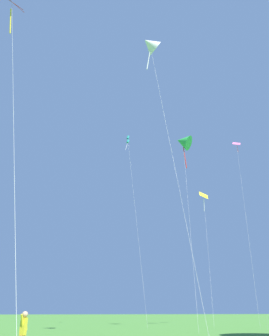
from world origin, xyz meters
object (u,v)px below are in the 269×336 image
(kite_pink_low, at_px, (238,156))
(kite_red_high, at_px, (12,10))
(kite_yellow_diamond, at_px, (204,201))
(kite_white_distant, at_px, (150,45))
(kite_green_small, at_px, (183,142))
(kite_teal_box, at_px, (128,142))
(person_with_spool, at_px, (23,330))

(kite_pink_low, bearing_deg, kite_red_high, -142.98)
(kite_yellow_diamond, bearing_deg, kite_white_distant, -124.08)
(kite_white_distant, height_order, kite_green_small, kite_white_distant)
(kite_teal_box, bearing_deg, kite_red_high, -117.43)
(kite_white_distant, bearing_deg, kite_yellow_diamond, 55.92)
(kite_pink_low, xyz_separation_m, person_with_spool, (-24.10, -24.54, -20.60))
(kite_teal_box, xyz_separation_m, kite_yellow_diamond, (10.40, -0.99, -8.39))
(kite_white_distant, relative_size, person_with_spool, 15.95)
(person_with_spool, bearing_deg, kite_white_distant, 50.92)
(kite_teal_box, height_order, kite_yellow_diamond, kite_teal_box)
(kite_yellow_diamond, distance_m, person_with_spool, 36.24)
(kite_pink_low, distance_m, kite_yellow_diamond, 8.03)
(kite_pink_low, relative_size, person_with_spool, 15.21)
(kite_red_high, xyz_separation_m, kite_yellow_diamond, (22.94, 23.16, -4.70))
(kite_yellow_diamond, bearing_deg, person_with_spool, -125.89)
(kite_white_distant, height_order, kite_yellow_diamond, kite_white_distant)
(kite_red_high, distance_m, kite_teal_box, 27.46)
(kite_white_distant, bearing_deg, kite_green_small, 59.44)
(kite_pink_low, distance_m, kite_white_distant, 22.62)
(kite_teal_box, relative_size, kite_yellow_diamond, 1.47)
(kite_white_distant, xyz_separation_m, kite_green_small, (7.62, 12.90, -2.77))
(kite_green_small, xyz_separation_m, kite_teal_box, (-6.12, 5.67, 2.16))
(kite_white_distant, bearing_deg, person_with_spool, -129.08)
(kite_yellow_diamond, bearing_deg, kite_pink_low, -27.29)
(kite_green_small, height_order, kite_red_high, kite_green_small)
(kite_red_high, bearing_deg, kite_yellow_diamond, 45.28)
(kite_red_high, relative_size, kite_teal_box, 0.88)
(kite_red_high, height_order, kite_teal_box, kite_teal_box)
(kite_teal_box, relative_size, person_with_spool, 15.61)
(kite_white_distant, relative_size, kite_teal_box, 1.02)
(person_with_spool, bearing_deg, kite_teal_box, 71.98)
(kite_white_distant, relative_size, kite_green_small, 1.11)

